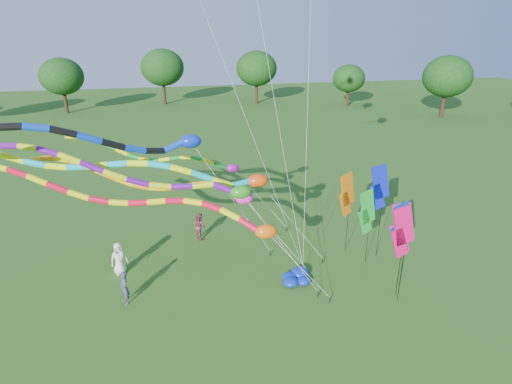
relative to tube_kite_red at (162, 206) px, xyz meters
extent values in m
plane|color=#255416|center=(4.30, -4.31, -4.12)|extent=(160.00, 160.00, 0.00)
cylinder|color=#382314|center=(39.06, 34.11, -2.48)|extent=(0.50, 0.50, 3.28)
ellipsoid|color=#10370F|center=(39.06, 34.11, 1.79)|extent=(6.92, 6.92, 5.88)
cylinder|color=#382314|center=(30.83, 47.45, -2.73)|extent=(0.50, 0.50, 2.79)
ellipsoid|color=#10370F|center=(30.83, 47.45, 0.92)|extent=(5.89, 5.89, 5.01)
cylinder|color=#382314|center=(15.81, 49.20, -2.72)|extent=(0.50, 0.50, 2.81)
ellipsoid|color=#10370F|center=(15.81, 49.20, 0.95)|extent=(5.93, 5.93, 5.04)
cylinder|color=#382314|center=(1.52, 51.33, -2.73)|extent=(0.50, 0.50, 2.78)
ellipsoid|color=#10370F|center=(1.52, 51.33, 0.91)|extent=(5.88, 5.88, 5.00)
cylinder|color=#382314|center=(-12.17, 46.79, -2.85)|extent=(0.50, 0.50, 2.54)
ellipsoid|color=#10370F|center=(-12.17, 46.79, 0.46)|extent=(5.36, 5.36, 4.55)
cylinder|color=black|center=(7.08, -3.26, -3.97)|extent=(0.05, 0.05, 0.30)
cylinder|color=silver|center=(5.73, -2.65, -2.31)|extent=(0.02, 0.02, 4.26)
ellipsoid|color=#E65A0C|center=(4.38, -2.04, -0.79)|extent=(1.01, 0.65, 0.65)
cylinder|color=red|center=(3.69, -1.62, -0.58)|extent=(0.29, 0.29, 1.00)
cylinder|color=yellow|center=(2.94, -1.08, -0.22)|extent=(0.29, 0.29, 0.97)
cylinder|color=red|center=(2.18, -0.58, 0.02)|extent=(0.29, 0.29, 0.93)
cylinder|color=yellow|center=(1.40, -0.12, 0.13)|extent=(0.29, 0.29, 0.90)
cylinder|color=red|center=(0.59, 0.27, 0.10)|extent=(0.29, 0.29, 0.90)
cylinder|color=yellow|center=(-0.24, 0.60, 0.01)|extent=(0.29, 0.29, 0.91)
cylinder|color=red|center=(-1.11, 0.88, -0.08)|extent=(0.29, 0.29, 0.91)
cylinder|color=yellow|center=(-1.99, 1.11, -0.09)|extent=(0.29, 0.29, 0.92)
cylinder|color=red|center=(-2.89, 1.31, 0.04)|extent=(0.29, 0.29, 0.94)
cylinder|color=yellow|center=(-3.79, 1.50, 0.30)|extent=(0.29, 0.29, 0.98)
cylinder|color=red|center=(-4.68, 1.72, 0.66)|extent=(0.29, 0.29, 0.99)
cylinder|color=yellow|center=(-5.56, 1.97, 1.04)|extent=(0.29, 0.29, 0.98)
cylinder|color=red|center=(-6.41, 2.27, 1.35)|extent=(0.29, 0.29, 0.94)
cylinder|color=yellow|center=(-7.23, 2.63, 1.55)|extent=(0.29, 0.29, 0.91)
cylinder|color=black|center=(6.89, -0.81, -3.97)|extent=(0.05, 0.05, 0.30)
cylinder|color=silver|center=(5.39, -0.25, -1.97)|extent=(0.02, 0.02, 4.93)
ellipsoid|color=#FA1BA4|center=(3.88, 0.31, -0.09)|extent=(0.88, 0.57, 0.57)
cylinder|color=orange|center=(3.30, 0.81, 0.18)|extent=(0.26, 0.26, 1.06)
cylinder|color=yellow|center=(2.70, 1.33, 0.45)|extent=(0.26, 0.26, 0.74)
cylinder|color=orange|center=(2.01, 1.58, 0.38)|extent=(0.26, 0.26, 0.75)
cylinder|color=yellow|center=(1.29, 1.76, 0.25)|extent=(0.26, 0.26, 0.76)
cylinder|color=orange|center=(0.55, 1.90, 0.16)|extent=(0.26, 0.26, 0.76)
cylinder|color=yellow|center=(-0.20, 1.99, 0.16)|extent=(0.26, 0.26, 0.77)
cylinder|color=orange|center=(-0.96, 2.07, 0.30)|extent=(0.26, 0.26, 0.79)
cylinder|color=yellow|center=(-1.72, 2.15, 0.57)|extent=(0.26, 0.26, 0.83)
cylinder|color=orange|center=(-2.47, 2.27, 0.91)|extent=(0.26, 0.26, 0.84)
cylinder|color=yellow|center=(-3.19, 2.42, 1.27)|extent=(0.26, 0.26, 0.81)
cylinder|color=orange|center=(-3.90, 2.64, 1.54)|extent=(0.26, 0.26, 0.77)
cylinder|color=yellow|center=(-4.58, 2.93, 1.68)|extent=(0.26, 0.26, 0.74)
cylinder|color=orange|center=(-5.24, 3.27, 1.68)|extent=(0.26, 0.26, 0.75)
cylinder|color=yellow|center=(-5.89, 3.67, 1.57)|extent=(0.26, 0.26, 0.77)
cylinder|color=black|center=(6.74, -2.70, -3.97)|extent=(0.05, 0.05, 0.30)
cylinder|color=silver|center=(5.05, -2.09, -1.44)|extent=(0.02, 0.02, 5.99)
ellipsoid|color=#298718|center=(3.37, -1.49, 0.96)|extent=(0.92, 0.59, 0.59)
cylinder|color=#5F0B83|center=(2.68, -1.00, 1.03)|extent=(0.27, 0.27, 1.05)
cylinder|color=#C4DB0B|center=(1.86, -0.53, 1.06)|extent=(0.27, 0.27, 0.95)
cylinder|color=#5F0B83|center=(0.93, -0.37, 1.01)|extent=(0.27, 0.27, 0.95)
cylinder|color=#C4DB0B|center=(-0.01, -0.23, 1.08)|extent=(0.27, 0.27, 0.96)
cylinder|color=#5F0B83|center=(-0.95, -0.09, 1.28)|extent=(0.27, 0.27, 0.99)
cylinder|color=#C4DB0B|center=(-1.89, 0.06, 1.61)|extent=(0.27, 0.27, 1.02)
cylinder|color=#5F0B83|center=(-2.81, 0.25, 2.00)|extent=(0.27, 0.27, 1.02)
cylinder|color=#C4DB0B|center=(-3.71, 0.49, 2.38)|extent=(0.27, 0.27, 0.99)
cylinder|color=#5F0B83|center=(-4.59, 0.80, 2.66)|extent=(0.27, 0.27, 0.96)
cylinder|color=#C4DB0B|center=(-5.45, 1.17, 2.80)|extent=(0.27, 0.27, 0.94)
cylinder|color=#5F0B83|center=(-6.28, 1.60, 2.80)|extent=(0.27, 0.27, 0.94)
cylinder|color=black|center=(5.55, 1.54, -3.97)|extent=(0.05, 0.05, 0.30)
cylinder|color=silver|center=(3.51, 0.97, -0.49)|extent=(0.02, 0.02, 7.93)
ellipsoid|color=#0B27A7|center=(1.46, 0.40, 2.86)|extent=(0.97, 0.62, 0.62)
cylinder|color=#0C3BC3|center=(0.70, 0.21, 2.72)|extent=(0.28, 0.28, 0.93)
cylinder|color=black|center=(-0.13, -0.10, 2.66)|extent=(0.28, 0.28, 0.92)
cylinder|color=#0C3BC3|center=(-0.92, -0.51, 2.89)|extent=(0.28, 0.28, 0.95)
cylinder|color=black|center=(-1.73, -0.90, 3.23)|extent=(0.28, 0.28, 0.97)
cylinder|color=#0C3BC3|center=(-2.55, -1.24, 3.62)|extent=(0.28, 0.28, 0.97)
cylinder|color=black|center=(-3.38, -1.52, 3.98)|extent=(0.28, 0.28, 0.93)
cylinder|color=#0C3BC3|center=(-4.24, -1.73, 4.23)|extent=(0.28, 0.28, 0.90)
cylinder|color=black|center=(-5.11, -1.87, 4.33)|extent=(0.28, 0.28, 0.89)
cylinder|color=black|center=(8.06, 0.13, -3.97)|extent=(0.05, 0.05, 0.30)
cylinder|color=silver|center=(6.31, 0.28, -1.56)|extent=(0.02, 0.02, 5.75)
ellipsoid|color=#E6410D|center=(4.57, 0.43, 0.73)|extent=(1.03, 0.66, 0.66)
cylinder|color=#0BB4C2|center=(3.74, 0.30, 0.70)|extent=(0.30, 0.30, 1.01)
cylinder|color=#E4FF0D|center=(2.79, 0.13, 0.88)|extent=(0.30, 0.30, 1.02)
cylinder|color=#0BB4C2|center=(1.86, 0.13, 1.28)|extent=(0.30, 0.30, 1.01)
cylinder|color=#E4FF0D|center=(0.94, 0.21, 1.63)|extent=(0.30, 0.30, 0.98)
cylinder|color=#0BB4C2|center=(0.02, 0.35, 1.86)|extent=(0.30, 0.30, 0.95)
cylinder|color=#E4FF0D|center=(-0.90, 0.55, 1.94)|extent=(0.30, 0.30, 0.94)
cylinder|color=#0BB4C2|center=(-1.81, 0.79, 1.90)|extent=(0.30, 0.30, 0.95)
cylinder|color=#E4FF0D|center=(-2.72, 1.06, 1.80)|extent=(0.30, 0.30, 0.96)
cylinder|color=#0BB4C2|center=(-3.63, 1.33, 1.72)|extent=(0.30, 0.30, 0.95)
cylinder|color=#E4FF0D|center=(-4.54, 1.58, 1.73)|extent=(0.30, 0.30, 0.94)
cylinder|color=#0BB4C2|center=(-5.46, 1.78, 1.88)|extent=(0.30, 0.30, 0.96)
cylinder|color=#E4FF0D|center=(-6.38, 1.91, 2.16)|extent=(0.30, 0.30, 0.99)
cylinder|color=black|center=(7.27, 4.23, -3.97)|extent=(0.05, 0.05, 0.30)
cylinder|color=silver|center=(5.70, 4.62, -1.95)|extent=(0.02, 0.02, 4.98)
ellipsoid|color=#8D0C86|center=(4.14, 5.01, -0.05)|extent=(0.78, 0.50, 0.50)
cylinder|color=#13952B|center=(3.41, 4.91, 0.17)|extent=(0.23, 0.23, 0.96)
cylinder|color=#F4ED0C|center=(2.72, 4.83, 0.50)|extent=(0.23, 0.23, 0.70)
cylinder|color=#13952B|center=(2.10, 5.08, 0.66)|extent=(0.23, 0.23, 0.67)
cylinder|color=#F4ED0C|center=(1.50, 5.38, 0.67)|extent=(0.23, 0.23, 0.68)
cylinder|color=#13952B|center=(0.91, 5.72, 0.57)|extent=(0.23, 0.23, 0.70)
cylinder|color=#F4ED0C|center=(0.31, 6.07, 0.43)|extent=(0.23, 0.23, 0.70)
cylinder|color=#13952B|center=(-0.28, 6.40, 0.32)|extent=(0.23, 0.23, 0.68)
cylinder|color=#F4ED0C|center=(-0.88, 6.70, 0.33)|extent=(0.23, 0.23, 0.67)
cylinder|color=#13952B|center=(-1.50, 6.94, 0.47)|extent=(0.23, 0.23, 0.69)
cylinder|color=#F4ED0C|center=(-2.13, 7.13, 0.74)|extent=(0.23, 0.23, 0.73)
cylinder|color=#13952B|center=(-2.78, 7.24, 1.08)|extent=(0.23, 0.23, 0.75)
cylinder|color=#F4ED0C|center=(-3.44, 7.29, 1.41)|extent=(0.23, 0.23, 0.74)
cylinder|color=#13952B|center=(-4.12, 7.30, 1.65)|extent=(0.23, 0.23, 0.70)
cylinder|color=#F4ED0C|center=(-4.80, 7.28, 1.76)|extent=(0.23, 0.23, 0.69)
cylinder|color=black|center=(6.80, -0.31, -3.97)|extent=(0.04, 0.04, 0.30)
cylinder|color=silver|center=(5.50, 1.80, 5.43)|extent=(0.01, 0.01, 19.16)
cylinder|color=black|center=(6.80, -0.31, -3.97)|extent=(0.04, 0.04, 0.30)
cylinder|color=silver|center=(2.09, -1.01, 8.34)|extent=(0.01, 0.01, 26.11)
cylinder|color=black|center=(6.80, -0.31, -3.97)|extent=(0.04, 0.04, 0.30)
cylinder|color=silver|center=(7.19, 1.06, 3.12)|extent=(0.01, 0.01, 14.17)
cylinder|color=black|center=(10.35, -0.25, -2.20)|extent=(0.02, 0.02, 3.85)
cube|color=green|center=(10.14, -0.31, -0.87)|extent=(1.14, 0.38, 1.93)
cube|color=green|center=(10.06, -0.33, -1.67)|extent=(0.99, 0.34, 1.51)
cylinder|color=black|center=(11.19, 0.15, -1.64)|extent=(0.02, 0.02, 4.97)
cube|color=#0D18BF|center=(10.97, 0.15, 0.25)|extent=(1.16, 0.09, 1.93)
cube|color=#0D18BF|center=(10.89, 0.15, -0.55)|extent=(1.01, 0.09, 1.51)
cylinder|color=black|center=(10.23, -3.75, -1.92)|extent=(0.02, 0.02, 4.41)
cube|color=#DE0C5B|center=(10.01, -3.76, -0.31)|extent=(1.16, 0.14, 1.93)
cube|color=#DE0C5B|center=(9.93, -3.76, -1.11)|extent=(1.01, 0.13, 1.51)
cylinder|color=black|center=(10.55, -3.30, -1.97)|extent=(0.02, 0.02, 4.30)
cube|color=#D10B85|center=(10.34, -3.22, -0.42)|extent=(1.12, 0.46, 1.93)
cube|color=#D10B85|center=(10.26, -3.20, -1.22)|extent=(0.97, 0.41, 1.51)
cylinder|color=black|center=(9.83, 1.16, -1.96)|extent=(0.02, 0.02, 4.33)
cube|color=#DA650B|center=(9.63, 1.08, -0.39)|extent=(1.10, 0.53, 1.93)
cube|color=#DA650B|center=(9.55, 1.05, -1.19)|extent=(0.96, 0.47, 1.51)
cylinder|color=black|center=(10.36, -3.35, -1.92)|extent=(0.02, 0.02, 4.41)
cube|color=#0C31AE|center=(10.15, -3.40, -0.31)|extent=(1.15, 0.33, 1.93)
cube|color=#0C31AE|center=(10.07, -3.42, -1.11)|extent=(1.00, 0.30, 1.51)
ellipsoid|color=#0D27A9|center=(6.40, -1.01, -3.86)|extent=(0.95, 0.95, 0.52)
ellipsoid|color=#0D27A9|center=(5.66, -1.51, -3.85)|extent=(0.97, 0.97, 0.54)
ellipsoid|color=#0D27A9|center=(6.11, -0.62, -3.87)|extent=(0.90, 0.90, 0.49)
ellipsoid|color=#0D27A9|center=(6.46, -1.35, -3.89)|extent=(0.83, 0.83, 0.46)
imported|color=silver|center=(-2.37, 1.51, -3.26)|extent=(0.97, 0.79, 1.71)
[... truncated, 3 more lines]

